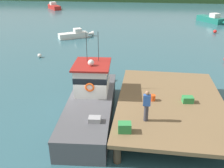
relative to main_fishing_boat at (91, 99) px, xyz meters
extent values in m
plane|color=#2D5660|center=(-0.16, 0.05, -1.01)|extent=(200.00, 200.00, 0.00)
cylinder|color=#4C3D2D|center=(2.04, -4.05, -0.51)|extent=(0.36, 0.36, 1.00)
cylinder|color=#4C3D2D|center=(2.04, 4.15, -0.51)|extent=(0.36, 0.36, 1.00)
cylinder|color=#4C3D2D|center=(7.24, 4.15, -0.51)|extent=(0.36, 0.36, 1.00)
cube|color=brown|center=(4.64, 0.05, 0.09)|extent=(6.00, 9.00, 0.20)
cube|color=#4C4C51|center=(0.04, -0.56, -0.46)|extent=(3.10, 8.17, 1.10)
cone|color=#4C4C51|center=(-0.33, 4.32, -0.46)|extent=(1.23, 1.88, 1.10)
cube|color=black|center=(0.04, -0.56, -0.01)|extent=(3.10, 8.01, 0.12)
cube|color=#4C4C51|center=(0.04, -0.56, 0.15)|extent=(3.14, 8.17, 0.12)
cube|color=silver|center=(-0.05, 0.63, 0.99)|extent=(2.06, 2.34, 1.80)
cube|color=black|center=(-0.05, 0.63, 1.31)|extent=(2.08, 2.36, 0.36)
cube|color=maroon|center=(-0.05, 0.63, 1.94)|extent=(2.32, 2.65, 0.10)
sphere|color=white|center=(-0.03, 0.33, 2.17)|extent=(0.36, 0.36, 0.36)
cylinder|color=black|center=(-0.44, 1.11, 2.89)|extent=(0.03, 0.03, 1.80)
cylinder|color=black|center=(0.26, 1.16, 2.89)|extent=(0.03, 0.03, 1.80)
cube|color=#939399|center=(0.76, -2.72, 0.27)|extent=(0.63, 0.48, 0.36)
torus|color=orange|center=(-0.15, -3.39, 0.15)|extent=(0.60, 0.60, 0.12)
torus|color=#EA5119|center=(0.04, -0.50, 0.99)|extent=(0.55, 0.14, 0.54)
cube|color=#2D8442|center=(2.29, -3.34, 0.43)|extent=(0.65, 0.52, 0.47)
cube|color=#2D8442|center=(5.56, -0.02, 0.37)|extent=(0.65, 0.51, 0.35)
cylinder|color=#E04C19|center=(3.59, -0.05, 0.36)|extent=(0.32, 0.32, 0.34)
cylinder|color=#383842|center=(3.24, -2.25, 0.62)|extent=(0.22, 0.22, 0.86)
cube|color=#2D56A8|center=(3.24, -2.25, 1.33)|extent=(0.36, 0.22, 0.56)
sphere|color=#9E7051|center=(3.24, -2.25, 1.72)|extent=(0.20, 0.20, 0.20)
cube|color=#196B5B|center=(13.48, 31.83, -0.56)|extent=(3.98, 4.97, 0.89)
cube|color=silver|center=(13.94, 31.11, 0.22)|extent=(1.72, 1.71, 0.67)
cube|color=red|center=(-17.72, 42.90, -0.58)|extent=(4.09, 4.63, 0.86)
cone|color=red|center=(-19.54, 45.21, -0.58)|extent=(1.40, 1.46, 0.86)
cube|color=silver|center=(-18.23, 43.55, 0.17)|extent=(1.67, 1.67, 0.64)
cube|color=silver|center=(-6.34, 18.10, -0.67)|extent=(3.73, 2.97, 0.67)
cone|color=silver|center=(-4.41, 19.34, -0.67)|extent=(1.14, 1.06, 0.67)
cube|color=silver|center=(-5.80, 18.45, -0.09)|extent=(1.28, 1.28, 0.50)
sphere|color=red|center=(12.43, 23.45, -0.77)|extent=(0.48, 0.48, 0.48)
sphere|color=silver|center=(-7.47, 9.89, -0.81)|extent=(0.40, 0.40, 0.40)
camera|label=1|loc=(3.06, -13.05, 7.03)|focal=40.45mm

